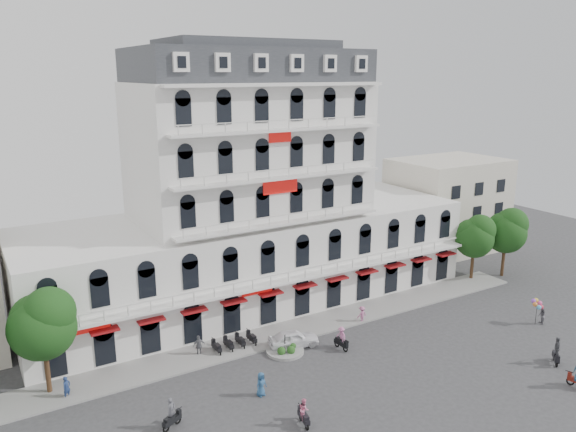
{
  "coord_description": "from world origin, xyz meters",
  "views": [
    {
      "loc": [
        -24.75,
        -30.99,
        22.87
      ],
      "look_at": [
        -0.32,
        10.0,
        10.63
      ],
      "focal_mm": 35.0,
      "sensor_mm": 36.0,
      "label": 1
    }
  ],
  "objects_px": {
    "rider_west": "(172,414)",
    "rider_center": "(341,337)",
    "balloon_vendor": "(540,311)",
    "parked_car": "(293,338)",
    "rider_northeast": "(557,350)",
    "rider_southwest": "(304,412)"
  },
  "relations": [
    {
      "from": "parked_car",
      "to": "rider_northeast",
      "type": "bearing_deg",
      "value": -116.87
    },
    {
      "from": "rider_southwest",
      "to": "balloon_vendor",
      "type": "relative_size",
      "value": 0.81
    },
    {
      "from": "rider_center",
      "to": "balloon_vendor",
      "type": "xyz_separation_m",
      "value": [
        18.85,
        -5.48,
        0.21
      ]
    },
    {
      "from": "parked_car",
      "to": "rider_northeast",
      "type": "relative_size",
      "value": 1.87
    },
    {
      "from": "rider_northeast",
      "to": "rider_west",
      "type": "bearing_deg",
      "value": -58.75
    },
    {
      "from": "rider_west",
      "to": "rider_southwest",
      "type": "xyz_separation_m",
      "value": [
        7.66,
        -4.21,
        -0.02
      ]
    },
    {
      "from": "rider_southwest",
      "to": "parked_car",
      "type": "bearing_deg",
      "value": -17.04
    },
    {
      "from": "rider_southwest",
      "to": "rider_center",
      "type": "bearing_deg",
      "value": -38.11
    },
    {
      "from": "rider_southwest",
      "to": "balloon_vendor",
      "type": "height_order",
      "value": "balloon_vendor"
    },
    {
      "from": "rider_northeast",
      "to": "balloon_vendor",
      "type": "relative_size",
      "value": 0.96
    },
    {
      "from": "parked_car",
      "to": "rider_southwest",
      "type": "xyz_separation_m",
      "value": [
        -5.18,
        -9.83,
        0.24
      ]
    },
    {
      "from": "rider_west",
      "to": "parked_car",
      "type": "bearing_deg",
      "value": -2.69
    },
    {
      "from": "parked_car",
      "to": "rider_center",
      "type": "relative_size",
      "value": 2.13
    },
    {
      "from": "rider_west",
      "to": "balloon_vendor",
      "type": "relative_size",
      "value": 0.91
    },
    {
      "from": "rider_west",
      "to": "rider_center",
      "type": "height_order",
      "value": "rider_west"
    },
    {
      "from": "rider_southwest",
      "to": "rider_northeast",
      "type": "height_order",
      "value": "rider_northeast"
    },
    {
      "from": "parked_car",
      "to": "rider_west",
      "type": "relative_size",
      "value": 1.98
    },
    {
      "from": "rider_northeast",
      "to": "rider_southwest",
      "type": "bearing_deg",
      "value": -53.22
    },
    {
      "from": "parked_car",
      "to": "rider_southwest",
      "type": "relative_size",
      "value": 2.21
    },
    {
      "from": "parked_car",
      "to": "rider_center",
      "type": "height_order",
      "value": "rider_center"
    },
    {
      "from": "rider_west",
      "to": "rider_center",
      "type": "distance_m",
      "value": 16.37
    },
    {
      "from": "rider_southwest",
      "to": "rider_northeast",
      "type": "xyz_separation_m",
      "value": [
        21.88,
        -3.53,
        0.2
      ]
    }
  ]
}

